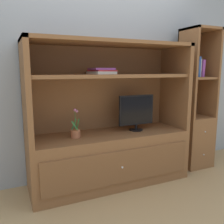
{
  "coord_description": "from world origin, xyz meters",
  "views": [
    {
      "loc": [
        -1.07,
        -2.02,
        1.29
      ],
      "look_at": [
        0.0,
        0.35,
        0.84
      ],
      "focal_mm": 38.62,
      "sensor_mm": 36.0,
      "label": 1
    }
  ],
  "objects": [
    {
      "name": "ground_plane",
      "position": [
        0.0,
        0.0,
        0.0
      ],
      "size": [
        8.0,
        8.0,
        0.0
      ],
      "primitive_type": "plane",
      "color": "tan"
    },
    {
      "name": "tv_monitor",
      "position": [
        0.33,
        0.39,
        0.81
      ],
      "size": [
        0.44,
        0.16,
        0.42
      ],
      "color": "black",
      "rests_on": "media_console"
    },
    {
      "name": "bookshelf_tall",
      "position": [
        1.25,
        0.41,
        0.61
      ],
      "size": [
        0.41,
        0.38,
        1.81
      ],
      "color": "brown",
      "rests_on": "ground_plane"
    },
    {
      "name": "painted_rear_wall",
      "position": [
        0.0,
        0.75,
        1.4
      ],
      "size": [
        6.0,
        0.1,
        2.8
      ],
      "primitive_type": "cube",
      "color": "#9EA8B2",
      "rests_on": "ground_plane"
    },
    {
      "name": "media_console",
      "position": [
        0.0,
        0.41,
        0.49
      ],
      "size": [
        1.8,
        0.61,
        1.59
      ],
      "color": "brown",
      "rests_on": "ground_plane"
    },
    {
      "name": "upright_book_row",
      "position": [
        1.19,
        0.4,
        1.32
      ],
      "size": [
        0.18,
        0.18,
        0.25
      ],
      "color": "teal",
      "rests_on": "bookshelf_tall"
    },
    {
      "name": "magazine_stack",
      "position": [
        -0.1,
        0.41,
        1.28
      ],
      "size": [
        0.25,
        0.32,
        0.07
      ],
      "color": "silver",
      "rests_on": "media_console"
    },
    {
      "name": "potted_plant",
      "position": [
        -0.41,
        0.38,
        0.65
      ],
      "size": [
        0.1,
        0.1,
        0.31
      ],
      "color": "#B26642",
      "rests_on": "media_console"
    }
  ]
}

